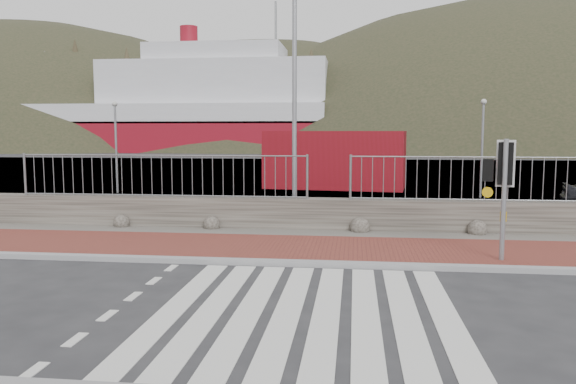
# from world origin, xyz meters

# --- Properties ---
(ground) EXTENTS (220.00, 220.00, 0.00)m
(ground) POSITION_xyz_m (0.00, 0.00, 0.00)
(ground) COLOR #28282B
(ground) RESTS_ON ground
(sidewalk_far) EXTENTS (40.00, 3.00, 0.08)m
(sidewalk_far) POSITION_xyz_m (0.00, 4.50, 0.04)
(sidewalk_far) COLOR brown
(sidewalk_far) RESTS_ON ground
(kerb_far) EXTENTS (40.00, 0.25, 0.12)m
(kerb_far) POSITION_xyz_m (0.00, 3.00, 0.05)
(kerb_far) COLOR gray
(kerb_far) RESTS_ON ground
(zebra_crossing) EXTENTS (4.62, 5.60, 0.01)m
(zebra_crossing) POSITION_xyz_m (-0.00, 0.00, 0.01)
(zebra_crossing) COLOR silver
(zebra_crossing) RESTS_ON ground
(gravel_strip) EXTENTS (40.00, 1.50, 0.06)m
(gravel_strip) POSITION_xyz_m (0.00, 6.50, 0.03)
(gravel_strip) COLOR #59544C
(gravel_strip) RESTS_ON ground
(stone_wall) EXTENTS (40.00, 0.60, 0.90)m
(stone_wall) POSITION_xyz_m (0.00, 7.30, 0.45)
(stone_wall) COLOR #413C35
(stone_wall) RESTS_ON ground
(railing) EXTENTS (18.07, 0.07, 1.22)m
(railing) POSITION_xyz_m (0.00, 7.15, 1.82)
(railing) COLOR gray
(railing) RESTS_ON stone_wall
(quay) EXTENTS (120.00, 40.00, 0.50)m
(quay) POSITION_xyz_m (0.00, 27.90, 0.00)
(quay) COLOR #4C4C4F
(quay) RESTS_ON ground
(water) EXTENTS (220.00, 50.00, 0.05)m
(water) POSITION_xyz_m (0.00, 62.90, 0.00)
(water) COLOR #3F4C54
(water) RESTS_ON ground
(ferry) EXTENTS (50.00, 16.00, 20.00)m
(ferry) POSITION_xyz_m (-24.65, 67.90, 5.36)
(ferry) COLOR maroon
(ferry) RESTS_ON ground
(hills_backdrop) EXTENTS (254.00, 90.00, 100.00)m
(hills_backdrop) POSITION_xyz_m (6.74, 87.90, -23.05)
(hills_backdrop) COLOR #252C1A
(hills_backdrop) RESTS_ON ground
(traffic_signal_far) EXTENTS (0.65, 0.36, 2.64)m
(traffic_signal_far) POSITION_xyz_m (3.79, 3.75, 1.91)
(traffic_signal_far) COLOR gray
(traffic_signal_far) RESTS_ON ground
(streetlight) EXTENTS (1.60, 0.59, 7.68)m
(streetlight) POSITION_xyz_m (-0.94, 8.13, 4.32)
(streetlight) COLOR gray
(streetlight) RESTS_ON ground
(shipping_container) EXTENTS (7.02, 3.64, 2.80)m
(shipping_container) POSITION_xyz_m (-0.24, 19.30, 1.40)
(shipping_container) COLOR maroon
(shipping_container) RESTS_ON ground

